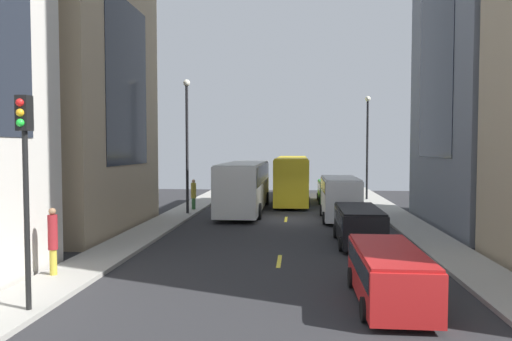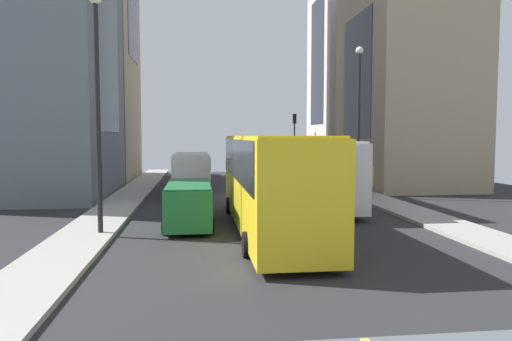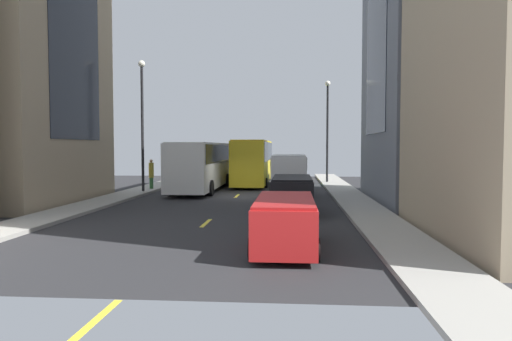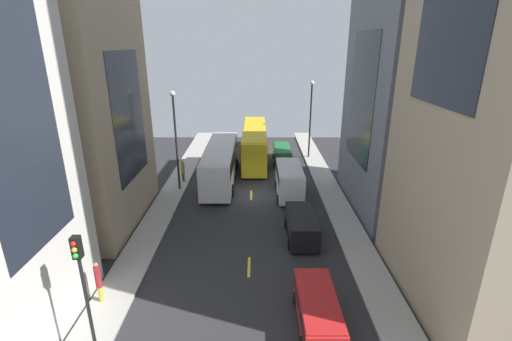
% 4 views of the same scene
% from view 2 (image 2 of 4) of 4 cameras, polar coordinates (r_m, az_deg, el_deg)
% --- Properties ---
extents(ground_plane, '(39.87, 39.87, 0.00)m').
position_cam_2_polar(ground_plane, '(28.27, -1.05, -3.15)').
color(ground_plane, '#28282B').
extents(sidewalk_west, '(2.08, 44.00, 0.15)m').
position_cam_2_polar(sidewalk_west, '(29.77, 12.29, -2.73)').
color(sidewalk_west, '#9E9B93').
rests_on(sidewalk_west, ground).
extents(sidewalk_east, '(2.08, 44.00, 0.15)m').
position_cam_2_polar(sidewalk_east, '(28.40, -15.05, -3.11)').
color(sidewalk_east, '#9E9B93').
rests_on(sidewalk_east, ground).
extents(lane_stripe_0, '(0.16, 2.00, 0.01)m').
position_cam_2_polar(lane_stripe_0, '(49.11, -3.57, -0.06)').
color(lane_stripe_0, yellow).
rests_on(lane_stripe_0, ground).
extents(lane_stripe_1, '(0.16, 2.00, 0.01)m').
position_cam_2_polar(lane_stripe_1, '(38.67, -2.65, -1.18)').
color(lane_stripe_1, yellow).
rests_on(lane_stripe_1, ground).
extents(lane_stripe_2, '(0.16, 2.00, 0.01)m').
position_cam_2_polar(lane_stripe_2, '(28.27, -1.05, -3.14)').
color(lane_stripe_2, yellow).
rests_on(lane_stripe_2, ground).
extents(lane_stripe_3, '(0.16, 2.00, 0.01)m').
position_cam_2_polar(lane_stripe_3, '(17.99, 2.43, -7.33)').
color(lane_stripe_3, yellow).
rests_on(lane_stripe_3, ground).
extents(building_west_0, '(6.87, 8.39, 20.81)m').
position_cam_2_polar(building_west_0, '(46.36, 11.52, 12.51)').
color(building_west_0, beige).
rests_on(building_west_0, ground).
extents(building_west_1, '(7.12, 10.38, 15.40)m').
position_cam_2_polar(building_west_1, '(35.73, 17.43, 10.56)').
color(building_west_1, tan).
rests_on(building_west_1, ground).
extents(building_east_1, '(8.38, 10.97, 17.04)m').
position_cam_2_polar(building_east_1, '(31.62, -24.80, 12.74)').
color(building_east_1, slate).
rests_on(building_east_1, ground).
extents(city_bus_white, '(2.80, 11.53, 3.35)m').
position_cam_2_polar(city_bus_white, '(25.17, 6.35, 0.52)').
color(city_bus_white, silver).
rests_on(city_bus_white, ground).
extents(streetcar_yellow, '(2.70, 13.03, 3.59)m').
position_cam_2_polar(streetcar_yellow, '(18.15, 1.43, -0.47)').
color(streetcar_yellow, yellow).
rests_on(streetcar_yellow, ground).
extents(delivery_van_white, '(2.25, 5.31, 2.58)m').
position_cam_2_polar(delivery_van_white, '(27.94, -7.69, -0.16)').
color(delivery_van_white, white).
rests_on(delivery_van_white, ground).
extents(car_green_0, '(1.90, 4.75, 1.73)m').
position_cam_2_polar(car_green_0, '(19.05, -8.02, -3.64)').
color(car_green_0, '#1E7238').
rests_on(car_green_0, ground).
extents(car_red_1, '(1.92, 4.63, 1.54)m').
position_cam_2_polar(car_red_1, '(43.05, -7.42, 0.54)').
color(car_red_1, red).
rests_on(car_red_1, ground).
extents(car_black_2, '(2.01, 4.55, 1.67)m').
position_cam_2_polar(car_black_2, '(35.10, -7.85, -0.15)').
color(car_black_2, black).
rests_on(car_black_2, ground).
extents(pedestrian_waiting_curb, '(0.31, 0.31, 2.23)m').
position_cam_2_polar(pedestrian_waiting_curb, '(42.79, 6.89, 1.11)').
color(pedestrian_waiting_curb, gold).
rests_on(pedestrian_waiting_curb, ground).
extents(pedestrian_crossing_near, '(0.35, 0.35, 2.05)m').
position_cam_2_polar(pedestrian_crossing_near, '(26.63, 13.47, -1.03)').
color(pedestrian_crossing_near, '#336B38').
rests_on(pedestrian_crossing_near, ground).
extents(traffic_light_near_corner, '(0.32, 0.44, 5.53)m').
position_cam_2_polar(traffic_light_near_corner, '(45.66, 4.61, 4.66)').
color(traffic_light_near_corner, black).
rests_on(traffic_light_near_corner, ground).
extents(streetlamp_near, '(0.44, 0.44, 8.41)m').
position_cam_2_polar(streetlamp_near, '(17.80, -18.43, 9.11)').
color(streetlamp_near, black).
rests_on(streetlamp_near, ground).
extents(streetlamp_far, '(0.44, 0.44, 8.54)m').
position_cam_2_polar(streetlamp_far, '(28.38, 12.16, 7.43)').
color(streetlamp_far, black).
rests_on(streetlamp_far, ground).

